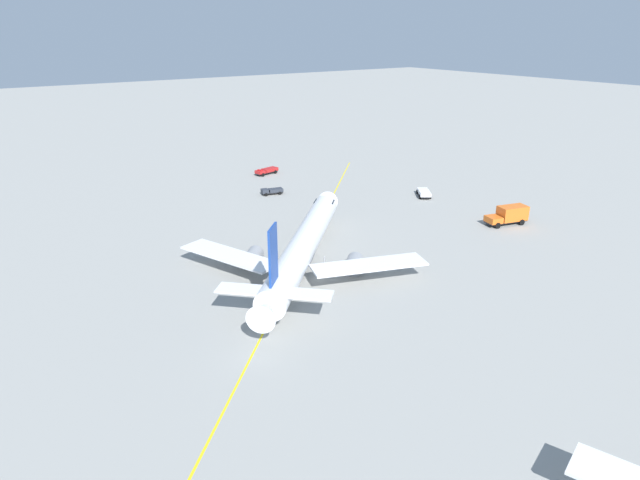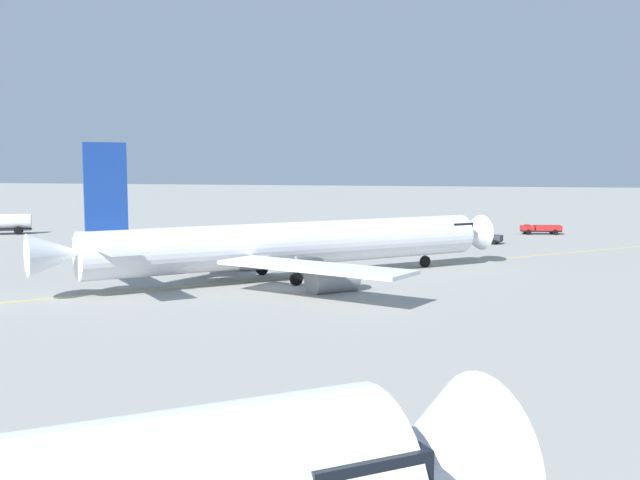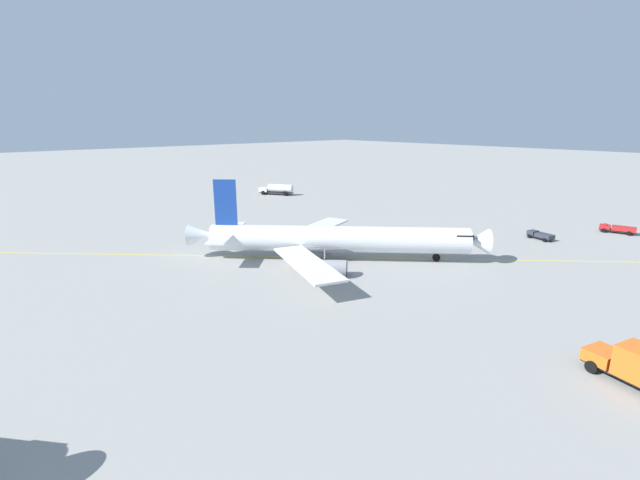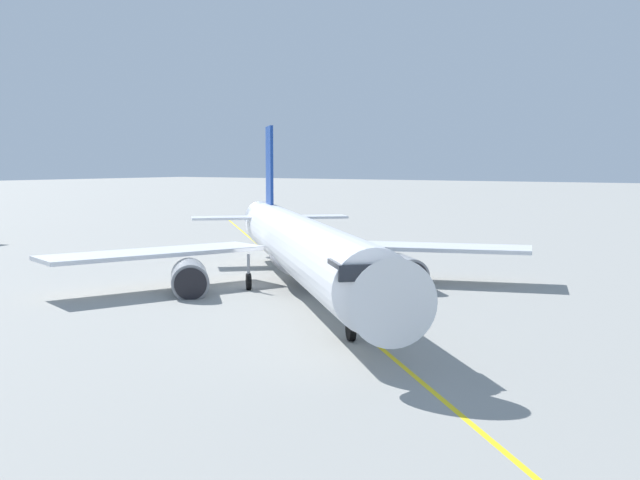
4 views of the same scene
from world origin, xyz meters
TOP-DOWN VIEW (x-y plane):
  - ground_plane at (0.00, 0.00)m, footprint 600.00×600.00m
  - airliner_main at (4.67, -0.81)m, footprint 33.36×33.14m
  - taxiway_centreline at (3.81, 1.22)m, footprint 96.51×93.68m

SIDE VIEW (x-z plane):
  - ground_plane at x=0.00m, z-range 0.00..0.00m
  - taxiway_centreline at x=3.81m, z-range 0.00..0.01m
  - airliner_main at x=4.67m, z-range -3.00..8.71m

